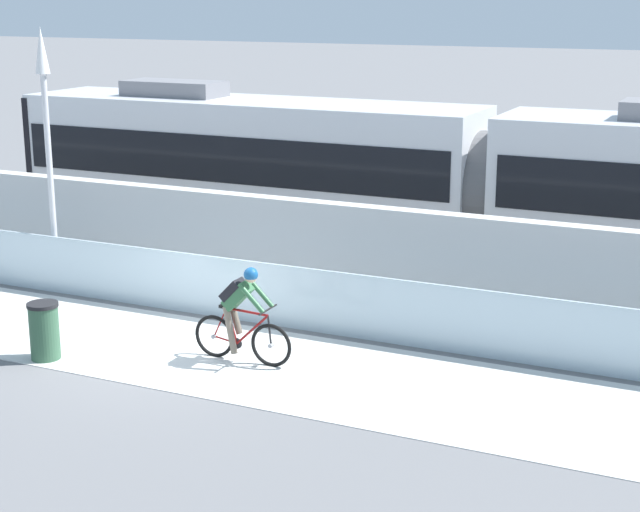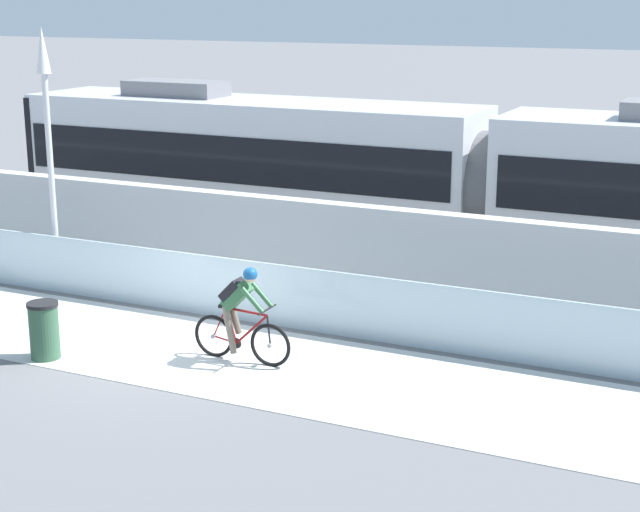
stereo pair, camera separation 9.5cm
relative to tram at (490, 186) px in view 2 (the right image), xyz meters
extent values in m
plane|color=slate|center=(-3.61, -6.85, -1.89)|extent=(200.00, 200.00, 0.00)
cube|color=silver|center=(-3.61, -6.85, -1.89)|extent=(32.00, 3.20, 0.01)
cube|color=silver|center=(-3.61, -5.00, -1.32)|extent=(32.00, 0.05, 1.15)
cube|color=silver|center=(-3.61, -3.20, -0.92)|extent=(32.00, 0.36, 1.95)
cube|color=#595654|center=(-3.61, -0.72, -1.89)|extent=(32.00, 0.08, 0.01)
cube|color=#595654|center=(-3.61, 0.72, -1.89)|extent=(32.00, 0.08, 0.01)
cube|color=silver|center=(-5.74, 0.00, 0.01)|extent=(11.00, 2.50, 3.10)
cube|color=black|center=(-5.74, 0.00, 0.36)|extent=(10.56, 2.54, 1.04)
cube|color=orange|center=(-5.74, 0.00, -1.36)|extent=(10.78, 2.53, 0.28)
cube|color=slate|center=(-7.72, 0.00, 1.74)|extent=(2.40, 1.10, 0.36)
cube|color=#232326|center=(-9.26, 0.00, -1.53)|extent=(1.40, 1.88, 0.20)
cylinder|color=black|center=(-9.26, -0.72, -1.59)|extent=(0.60, 0.10, 0.60)
cylinder|color=black|center=(-9.26, 0.72, -1.59)|extent=(0.60, 0.10, 0.60)
cube|color=#232326|center=(-2.22, 0.00, -1.53)|extent=(1.40, 1.88, 0.20)
cylinder|color=black|center=(-2.22, -0.72, -1.59)|extent=(0.60, 0.10, 0.60)
cylinder|color=black|center=(-2.22, 0.72, -1.59)|extent=(0.60, 0.10, 0.60)
cube|color=black|center=(-11.19, 0.00, 0.01)|extent=(0.16, 2.54, 2.94)
cube|color=#232326|center=(2.24, 0.00, -1.53)|extent=(1.40, 1.88, 0.20)
cylinder|color=black|center=(2.24, -0.72, -1.59)|extent=(0.60, 0.10, 0.60)
cylinder|color=black|center=(2.24, 0.72, -1.59)|extent=(0.60, 0.10, 0.60)
cylinder|color=#59595B|center=(0.01, 0.00, 0.01)|extent=(0.60, 2.30, 2.30)
torus|color=black|center=(-1.59, -6.85, -1.53)|extent=(0.72, 0.06, 0.72)
cylinder|color=#99999E|center=(-1.59, -6.85, -1.53)|extent=(0.07, 0.10, 0.07)
torus|color=black|center=(-2.64, -6.85, -1.53)|extent=(0.72, 0.06, 0.72)
cylinder|color=#99999E|center=(-2.64, -6.85, -1.53)|extent=(0.07, 0.10, 0.07)
cylinder|color=maroon|center=(-1.92, -6.85, -1.32)|extent=(0.60, 0.04, 0.58)
cylinder|color=maroon|center=(-2.30, -6.85, -1.30)|extent=(0.22, 0.04, 0.59)
cylinder|color=maroon|center=(-2.01, -6.85, -1.03)|extent=(0.76, 0.04, 0.07)
cylinder|color=maroon|center=(-2.42, -6.85, -1.56)|extent=(0.43, 0.03, 0.09)
cylinder|color=maroon|center=(-2.51, -6.85, -1.27)|extent=(0.27, 0.02, 0.53)
cylinder|color=black|center=(-1.61, -6.85, -1.29)|extent=(0.08, 0.03, 0.49)
cube|color=black|center=(-2.39, -6.85, -0.99)|extent=(0.24, 0.10, 0.05)
cylinder|color=black|center=(-1.64, -6.85, -0.94)|extent=(0.03, 0.58, 0.03)
cylinder|color=#262628|center=(-2.21, -6.85, -1.59)|extent=(0.18, 0.02, 0.18)
cube|color=#33663F|center=(-2.17, -6.85, -0.78)|extent=(0.50, 0.28, 0.51)
cube|color=black|center=(-2.26, -6.85, -0.69)|extent=(0.38, 0.30, 0.38)
sphere|color=beige|center=(-1.93, -6.85, -0.43)|extent=(0.20, 0.20, 0.20)
sphere|color=#195999|center=(-1.93, -6.85, -0.40)|extent=(0.23, 0.23, 0.23)
cylinder|color=#33663F|center=(-1.81, -7.01, -0.77)|extent=(0.41, 0.08, 0.41)
cylinder|color=#33663F|center=(-1.81, -6.69, -0.77)|extent=(0.41, 0.08, 0.41)
cylinder|color=#726656|center=(-2.28, -6.94, -1.35)|extent=(0.25, 0.11, 0.79)
cylinder|color=#726656|center=(-2.28, -6.76, -1.21)|extent=(0.25, 0.11, 0.52)
cylinder|color=gray|center=(-7.63, -4.70, -1.79)|extent=(0.24, 0.24, 0.20)
cylinder|color=silver|center=(-7.63, -4.70, 0.31)|extent=(0.12, 0.12, 4.20)
cone|color=white|center=(-7.63, -4.70, 2.86)|extent=(0.28, 0.28, 0.90)
cylinder|color=#33593F|center=(-5.09, -8.10, -1.44)|extent=(0.48, 0.48, 0.90)
cylinder|color=black|center=(-5.09, -8.10, -0.96)|extent=(0.51, 0.51, 0.06)
camera|label=1|loc=(5.44, -20.12, 3.89)|focal=55.91mm
camera|label=2|loc=(5.52, -20.08, 3.89)|focal=55.91mm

